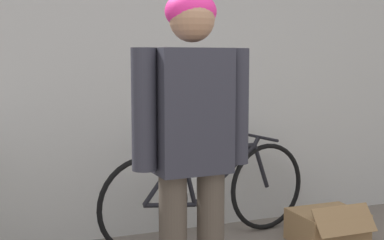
{
  "coord_description": "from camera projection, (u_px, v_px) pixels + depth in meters",
  "views": [
    {
      "loc": [
        -0.98,
        -1.37,
        1.37
      ],
      "look_at": [
        -0.04,
        1.04,
        1.07
      ],
      "focal_mm": 50.0,
      "sensor_mm": 36.0,
      "label": 1
    }
  ],
  "objects": [
    {
      "name": "person",
      "position": [
        192.0,
        133.0,
        2.61
      ],
      "size": [
        0.6,
        0.24,
        1.69
      ],
      "rotation": [
        0.0,
        0.0,
        0.05
      ],
      "color": "#4C4238",
      "rests_on": "ground_plane"
    },
    {
      "name": "cardboard_box",
      "position": [
        327.0,
        227.0,
        3.99
      ],
      "size": [
        0.5,
        0.48,
        0.32
      ],
      "color": "#A87F51",
      "rests_on": "ground_plane"
    },
    {
      "name": "bicycle",
      "position": [
        209.0,
        192.0,
        4.0
      ],
      "size": [
        1.77,
        0.46,
        0.77
      ],
      "rotation": [
        0.0,
        0.0,
        0.16
      ],
      "color": "black",
      "rests_on": "ground_plane"
    },
    {
      "name": "wall_back",
      "position": [
        122.0,
        68.0,
        4.03
      ],
      "size": [
        8.0,
        0.07,
        2.6
      ],
      "color": "silver",
      "rests_on": "ground_plane"
    }
  ]
}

